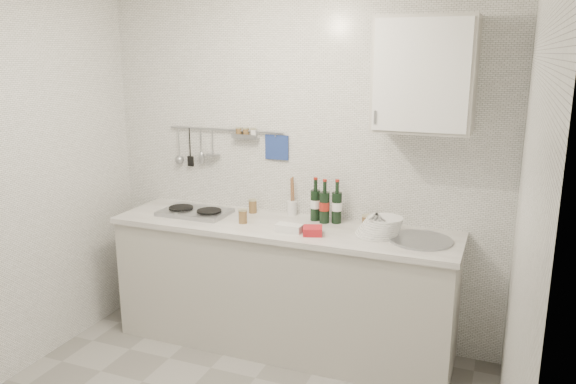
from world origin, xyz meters
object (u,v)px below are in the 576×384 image
object	(u,v)px
wine_bottles	(326,201)
utensil_crock	(292,206)
wall_cabinet	(425,75)
plate_stack_hob	(180,210)
plate_stack_sink	(380,227)

from	to	relation	value
wine_bottles	utensil_crock	distance (m)	0.31
wall_cabinet	plate_stack_hob	bearing A→B (deg)	-176.15
plate_stack_hob	utensil_crock	bearing A→B (deg)	17.03
plate_stack_hob	wine_bottles	size ratio (longest dim) A/B	0.95
wall_cabinet	wine_bottles	xyz separation A→B (m)	(-0.64, 0.05, -0.87)
wall_cabinet	utensil_crock	size ratio (longest dim) A/B	2.41
plate_stack_hob	wine_bottles	distance (m)	1.11
plate_stack_hob	plate_stack_sink	xyz separation A→B (m)	(1.52, 0.02, 0.04)
wall_cabinet	utensil_crock	distance (m)	1.34
plate_stack_sink	utensil_crock	world-z (taller)	utensil_crock
plate_stack_sink	wine_bottles	xyz separation A→B (m)	(-0.43, 0.15, 0.10)
plate_stack_sink	wine_bottles	size ratio (longest dim) A/B	0.99
wine_bottles	utensil_crock	xyz separation A→B (m)	(-0.28, 0.08, -0.09)
wall_cabinet	wine_bottles	bearing A→B (deg)	175.36
wall_cabinet	plate_stack_sink	bearing A→B (deg)	-156.72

